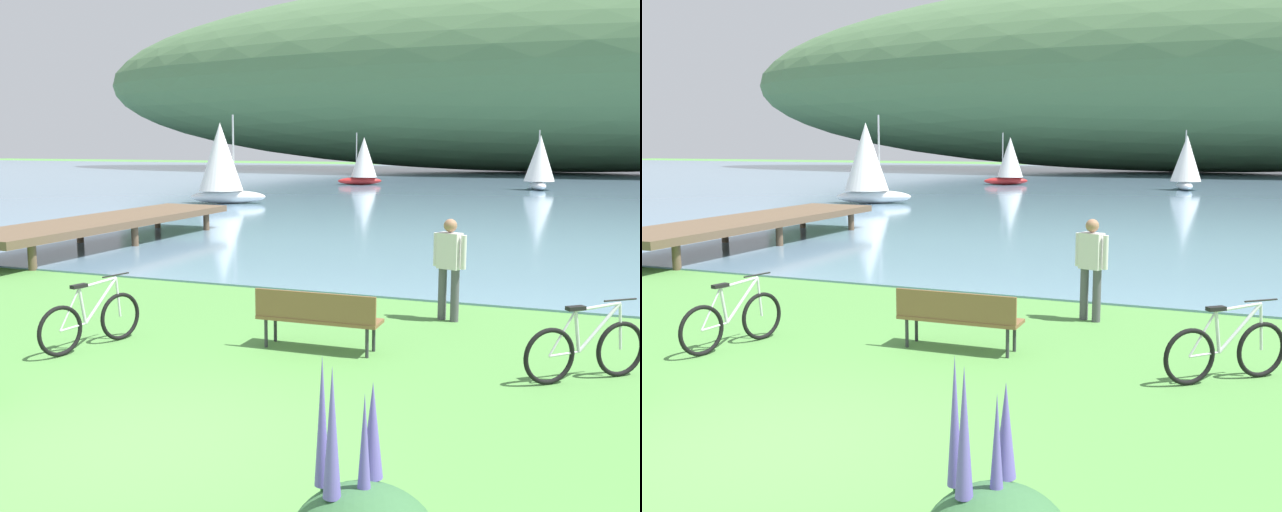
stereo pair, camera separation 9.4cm
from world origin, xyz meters
TOP-DOWN VIEW (x-y plane):
  - ground_plane at (0.00, 0.00)m, footprint 200.00×200.00m
  - bay_water at (0.00, 47.40)m, footprint 180.00×80.00m
  - distant_hillside at (-1.17, 69.94)m, footprint 100.73×28.00m
  - park_bench_near_camera at (0.57, 3.68)m, footprint 1.81×0.51m
  - bicycle_leaning_near_bench at (4.17, 3.67)m, footprint 1.42×1.15m
  - bicycle_beside_path at (-2.54, 2.64)m, footprint 0.47×1.73m
  - person_at_shoreline at (1.96, 6.13)m, footprint 0.58×0.34m
  - sailboat_nearest_to_shore at (0.63, 40.98)m, footprint 2.24×3.24m
  - sailboat_toward_hillside at (-12.79, 25.12)m, footprint 3.69×2.80m
  - sailboat_far_off at (-11.22, 42.40)m, footprint 3.11×2.42m
  - pier_dock at (-9.00, 11.40)m, footprint 2.40×10.00m

SIDE VIEW (x-z plane):
  - ground_plane at x=0.00m, z-range 0.00..0.00m
  - bay_water at x=0.00m, z-range 0.00..0.04m
  - bicycle_leaning_near_bench at x=4.17m, z-range -0.11..0.90m
  - bicycle_beside_path at x=-2.54m, z-range -0.11..0.90m
  - park_bench_near_camera at x=0.57m, z-range 0.08..0.96m
  - pier_dock at x=-9.00m, z-range 0.29..1.09m
  - person_at_shoreline at x=1.96m, z-range 0.12..1.83m
  - sailboat_far_off at x=-11.22m, z-range -0.07..3.52m
  - sailboat_nearest_to_shore at x=0.63m, z-range -0.07..3.60m
  - sailboat_toward_hillside at x=-12.79m, z-range -0.08..4.13m
  - distant_hillside at x=-1.17m, z-range 0.04..19.22m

